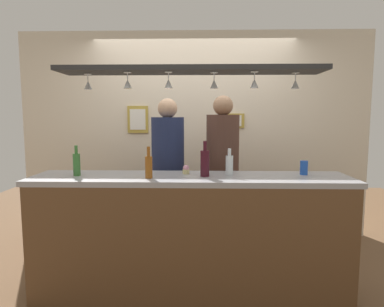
{
  "coord_description": "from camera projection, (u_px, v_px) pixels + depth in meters",
  "views": [
    {
      "loc": [
        0.09,
        -3.07,
        1.54
      ],
      "look_at": [
        0.0,
        0.1,
        1.18
      ],
      "focal_mm": 30.51,
      "sensor_mm": 36.0,
      "label": 1
    }
  ],
  "objects": [
    {
      "name": "hanging_wineglass_right",
      "position": [
        295.0,
        84.0,
        2.73
      ],
      "size": [
        0.07,
        0.07,
        0.13
      ],
      "color": "silver",
      "rests_on": "overhead_glass_rack"
    },
    {
      "name": "hanging_wineglass_center_left",
      "position": [
        169.0,
        83.0,
        2.68
      ],
      "size": [
        0.07,
        0.07,
        0.13
      ],
      "color": "silver",
      "rests_on": "overhead_glass_rack"
    },
    {
      "name": "bottle_beer_amber_tall",
      "position": [
        149.0,
        166.0,
        2.66
      ],
      "size": [
        0.06,
        0.06,
        0.26
      ],
      "color": "brown",
      "rests_on": "bar_counter"
    },
    {
      "name": "person_left_navy_shirt",
      "position": [
        168.0,
        164.0,
        3.43
      ],
      "size": [
        0.34,
        0.34,
        1.73
      ],
      "color": "#2D334C",
      "rests_on": "ground_plane"
    },
    {
      "name": "hanging_wineglass_left",
      "position": [
        128.0,
        83.0,
        2.7
      ],
      "size": [
        0.07,
        0.07,
        0.13
      ],
      "color": "silver",
      "rests_on": "overhead_glass_rack"
    },
    {
      "name": "hanging_wineglass_center_right",
      "position": [
        254.0,
        83.0,
        2.67
      ],
      "size": [
        0.07,
        0.07,
        0.13
      ],
      "color": "silver",
      "rests_on": "overhead_glass_rack"
    },
    {
      "name": "hanging_wineglass_center",
      "position": [
        214.0,
        83.0,
        2.71
      ],
      "size": [
        0.07,
        0.07,
        0.13
      ],
      "color": "silver",
      "rests_on": "overhead_glass_rack"
    },
    {
      "name": "bottle_beer_green_import",
      "position": [
        77.0,
        164.0,
        2.77
      ],
      "size": [
        0.06,
        0.06,
        0.26
      ],
      "color": "#336B2D",
      "rests_on": "bar_counter"
    },
    {
      "name": "bar_counter",
      "position": [
        190.0,
        221.0,
        2.65
      ],
      "size": [
        2.7,
        0.55,
        1.04
      ],
      "color": "#99999E",
      "rests_on": "ground_plane"
    },
    {
      "name": "picture_frame_caricature",
      "position": [
        138.0,
        119.0,
        4.13
      ],
      "size": [
        0.26,
        0.02,
        0.34
      ],
      "color": "#B29338",
      "rests_on": "back_wall"
    },
    {
      "name": "ground_plane",
      "position": [
        192.0,
        273.0,
        3.23
      ],
      "size": [
        8.0,
        8.0,
        0.0
      ],
      "primitive_type": "plane",
      "color": "brown"
    },
    {
      "name": "drink_can",
      "position": [
        304.0,
        168.0,
        2.82
      ],
      "size": [
        0.07,
        0.07,
        0.12
      ],
      "primitive_type": "cylinder",
      "color": "#1E4CB2",
      "rests_on": "bar_counter"
    },
    {
      "name": "bottle_wine_dark_red",
      "position": [
        205.0,
        163.0,
        2.74
      ],
      "size": [
        0.08,
        0.08,
        0.3
      ],
      "color": "#380F19",
      "rests_on": "bar_counter"
    },
    {
      "name": "person_right_brown_shirt",
      "position": [
        222.0,
        163.0,
        3.41
      ],
      "size": [
        0.34,
        0.34,
        1.76
      ],
      "color": "#2D334C",
      "rests_on": "ground_plane"
    },
    {
      "name": "bottle_soda_clear",
      "position": [
        229.0,
        165.0,
        2.8
      ],
      "size": [
        0.06,
        0.06,
        0.23
      ],
      "color": "silver",
      "rests_on": "bar_counter"
    },
    {
      "name": "back_wall",
      "position": [
        194.0,
        136.0,
        4.18
      ],
      "size": [
        4.4,
        0.06,
        2.6
      ],
      "primitive_type": "cube",
      "color": "beige",
      "rests_on": "ground_plane"
    },
    {
      "name": "overhead_glass_rack",
      "position": [
        191.0,
        70.0,
        2.71
      ],
      "size": [
        2.2,
        0.36,
        0.04
      ],
      "primitive_type": "cube",
      "color": "black"
    },
    {
      "name": "picture_frame_lower_pair",
      "position": [
        232.0,
        121.0,
        4.1
      ],
      "size": [
        0.3,
        0.02,
        0.18
      ],
      "color": "#B29338",
      "rests_on": "back_wall"
    },
    {
      "name": "hanging_wineglass_far_left",
      "position": [
        88.0,
        85.0,
        2.8
      ],
      "size": [
        0.07,
        0.07,
        0.13
      ],
      "color": "silver",
      "rests_on": "overhead_glass_rack"
    },
    {
      "name": "cupcake",
      "position": [
        186.0,
        170.0,
        2.87
      ],
      "size": [
        0.06,
        0.06,
        0.08
      ],
      "color": "beige",
      "rests_on": "bar_counter"
    }
  ]
}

